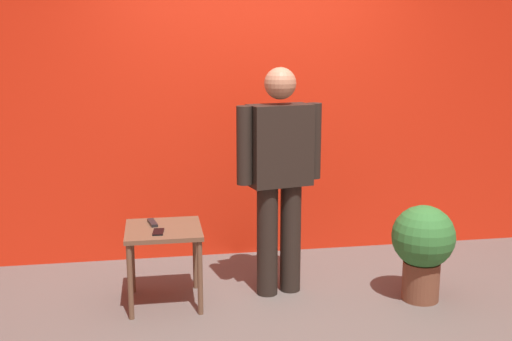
# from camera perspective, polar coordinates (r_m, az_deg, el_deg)

# --- Properties ---
(ground_plane) EXTENTS (12.00, 12.00, 0.00)m
(ground_plane) POSITION_cam_1_polar(r_m,az_deg,el_deg) (4.06, 3.39, -14.40)
(ground_plane) COLOR #59544F
(back_wall_red) EXTENTS (5.40, 0.12, 2.85)m
(back_wall_red) POSITION_cam_1_polar(r_m,az_deg,el_deg) (5.15, -0.25, 7.71)
(back_wall_red) COLOR red
(back_wall_red) RESTS_ON ground_plane
(standing_person) EXTENTS (0.65, 0.31, 1.63)m
(standing_person) POSITION_cam_1_polar(r_m,az_deg,el_deg) (4.31, 2.21, 0.05)
(standing_person) COLOR black
(standing_person) RESTS_ON ground_plane
(side_table) EXTENTS (0.52, 0.52, 0.55)m
(side_table) POSITION_cam_1_polar(r_m,az_deg,el_deg) (4.28, -8.60, -6.38)
(side_table) COLOR brown
(side_table) RESTS_ON ground_plane
(cell_phone) EXTENTS (0.08, 0.15, 0.01)m
(cell_phone) POSITION_cam_1_polar(r_m,az_deg,el_deg) (4.15, -9.10, -5.68)
(cell_phone) COLOR black
(cell_phone) RESTS_ON side_table
(tv_remote) EXTENTS (0.08, 0.18, 0.02)m
(tv_remote) POSITION_cam_1_polar(r_m,az_deg,el_deg) (4.35, -9.64, -4.83)
(tv_remote) COLOR black
(tv_remote) RESTS_ON side_table
(potted_plant) EXTENTS (0.44, 0.44, 0.69)m
(potted_plant) POSITION_cam_1_polar(r_m,az_deg,el_deg) (4.46, 15.30, -6.69)
(potted_plant) COLOR brown
(potted_plant) RESTS_ON ground_plane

